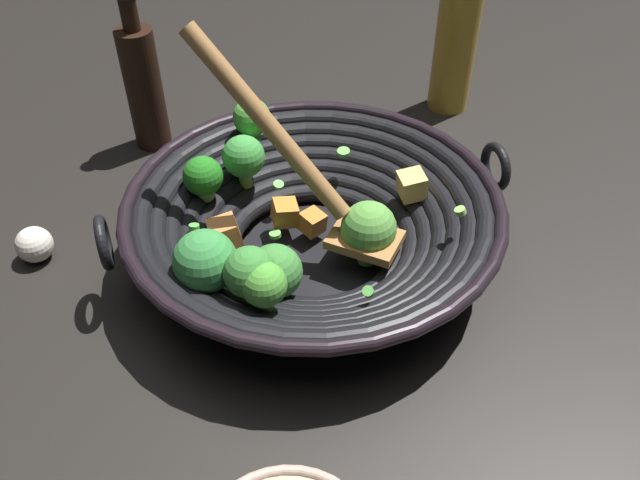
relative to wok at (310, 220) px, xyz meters
The scene contains 5 objects.
ground_plane 0.05m from the wok, 62.51° to the right, with size 4.00×4.00×0.00m, color black.
wok is the anchor object (origin of this frame).
soy_sauce_bottle 0.31m from the wok, 39.16° to the left, with size 0.05×0.05×0.21m.
cooking_oil_bottle 0.38m from the wok, 34.91° to the right, with size 0.06×0.06×0.24m.
garlic_bulb 0.30m from the wok, 85.85° to the left, with size 0.04×0.04×0.04m, color silver.
Camera 1 is at (-0.51, 0.03, 0.49)m, focal length 36.68 mm.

